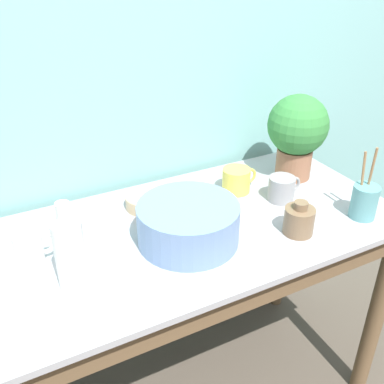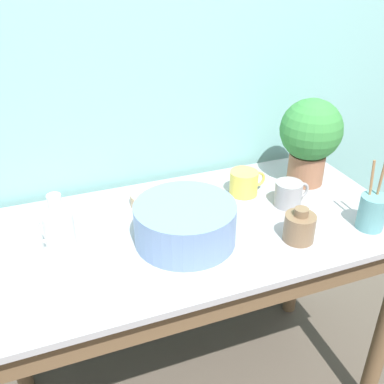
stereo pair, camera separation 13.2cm
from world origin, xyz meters
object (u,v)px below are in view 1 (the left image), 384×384
(bottle_tall, at_px, (70,253))
(mug_yellow, at_px, (237,180))
(bottle_short, at_px, (299,220))
(utensil_cup, at_px, (364,201))
(mug_white, at_px, (30,249))
(bowl_small_tan, at_px, (146,201))
(potted_plant, at_px, (297,131))
(mug_grey, at_px, (282,189))
(bowl_wash_large, at_px, (188,223))

(bottle_tall, bearing_deg, mug_yellow, 19.75)
(bottle_short, xyz_separation_m, utensil_cup, (0.24, -0.02, 0.01))
(mug_white, height_order, mug_yellow, mug_white)
(bottle_short, xyz_separation_m, bowl_small_tan, (-0.35, 0.35, -0.02))
(potted_plant, xyz_separation_m, bottle_short, (-0.22, -0.30, -0.13))
(bottle_tall, xyz_separation_m, bowl_small_tan, (0.31, 0.27, -0.08))
(mug_yellow, distance_m, mug_grey, 0.16)
(mug_white, distance_m, mug_yellow, 0.71)
(potted_plant, distance_m, mug_white, 0.97)
(bottle_tall, bearing_deg, mug_white, 119.25)
(potted_plant, bearing_deg, bowl_small_tan, 175.47)
(mug_grey, bearing_deg, potted_plant, 40.13)
(bottle_tall, height_order, bottle_short, bottle_tall)
(bottle_tall, bearing_deg, bowl_small_tan, 41.23)
(mug_white, bearing_deg, mug_grey, -2.56)
(potted_plant, height_order, mug_grey, potted_plant)
(bottle_tall, height_order, mug_white, bottle_tall)
(mug_grey, bearing_deg, bowl_small_tan, 158.53)
(bottle_short, height_order, mug_grey, bottle_short)
(potted_plant, distance_m, mug_yellow, 0.28)
(bowl_wash_large, height_order, bottle_short, bowl_wash_large)
(bowl_wash_large, bearing_deg, mug_grey, 9.83)
(bowl_wash_large, distance_m, bottle_short, 0.33)
(potted_plant, distance_m, utensil_cup, 0.35)
(bottle_short, bearing_deg, bottle_tall, 173.35)
(mug_yellow, height_order, utensil_cup, utensil_cup)
(mug_yellow, height_order, bowl_small_tan, mug_yellow)
(mug_grey, relative_size, bowl_small_tan, 0.89)
(mug_white, bearing_deg, bowl_small_tan, 18.46)
(bottle_short, relative_size, mug_grey, 0.87)
(bottle_short, distance_m, utensil_cup, 0.24)
(mug_white, bearing_deg, bowl_wash_large, -13.70)
(bowl_wash_large, bearing_deg, utensil_cup, -14.08)
(bowl_wash_large, height_order, mug_yellow, bowl_wash_large)
(bowl_small_tan, bearing_deg, bottle_short, -45.17)
(bowl_wash_large, relative_size, bottle_short, 2.78)
(potted_plant, height_order, utensil_cup, potted_plant)
(potted_plant, xyz_separation_m, bottle_tall, (-0.87, -0.23, -0.08))
(mug_yellow, bearing_deg, potted_plant, 0.10)
(bottle_tall, height_order, utensil_cup, bottle_tall)
(bottle_short, relative_size, mug_white, 0.94)
(mug_white, distance_m, mug_grey, 0.81)
(potted_plant, relative_size, bowl_small_tan, 2.26)
(bowl_small_tan, relative_size, utensil_cup, 0.59)
(mug_white, height_order, mug_grey, mug_white)
(potted_plant, height_order, bottle_short, potted_plant)
(bowl_wash_large, bearing_deg, bowl_small_tan, 98.52)
(bottle_short, height_order, mug_yellow, bottle_short)
(bowl_wash_large, distance_m, bowl_small_tan, 0.24)
(mug_yellow, bearing_deg, bottle_short, -85.17)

